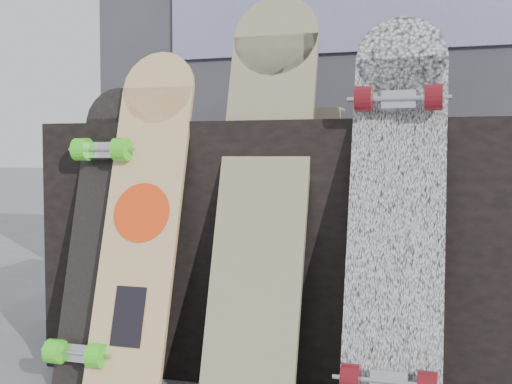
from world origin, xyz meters
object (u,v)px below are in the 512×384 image
(vendor_table, at_px, (303,244))
(longboard_cascadia, at_px, (396,206))
(skateboard_dark, at_px, (100,230))
(longboard_geisha, at_px, (143,208))
(longboard_celtic, at_px, (264,177))

(vendor_table, bearing_deg, longboard_cascadia, -48.81)
(skateboard_dark, bearing_deg, vendor_table, 34.15)
(longboard_geisha, xyz_separation_m, skateboard_dark, (-0.15, 0.00, -0.07))
(vendor_table, distance_m, longboard_geisha, 0.57)
(longboard_celtic, distance_m, longboard_cascadia, 0.39)
(longboard_celtic, relative_size, skateboard_dark, 1.30)
(longboard_geisha, distance_m, longboard_cascadia, 0.74)
(vendor_table, bearing_deg, skateboard_dark, -145.85)
(longboard_cascadia, xyz_separation_m, skateboard_dark, (-0.88, 0.01, -0.10))
(vendor_table, bearing_deg, longboard_geisha, -137.18)
(longboard_geisha, bearing_deg, vendor_table, 42.82)
(vendor_table, relative_size, longboard_geisha, 1.56)
(longboard_cascadia, bearing_deg, longboard_geisha, 179.34)
(vendor_table, xyz_separation_m, longboard_cascadia, (0.33, -0.38, 0.16))
(longboard_geisha, height_order, longboard_cascadia, longboard_cascadia)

